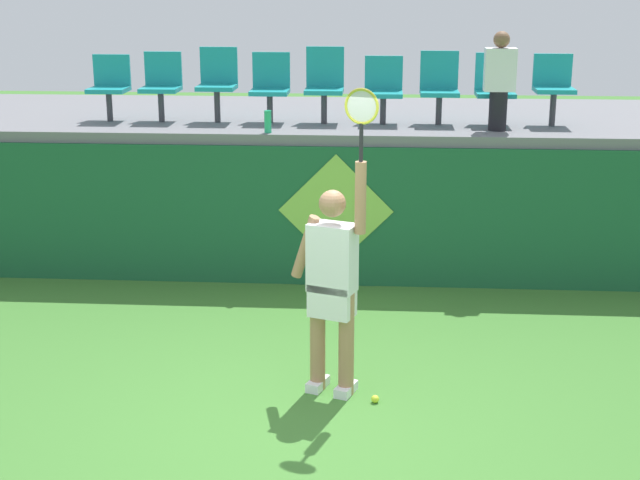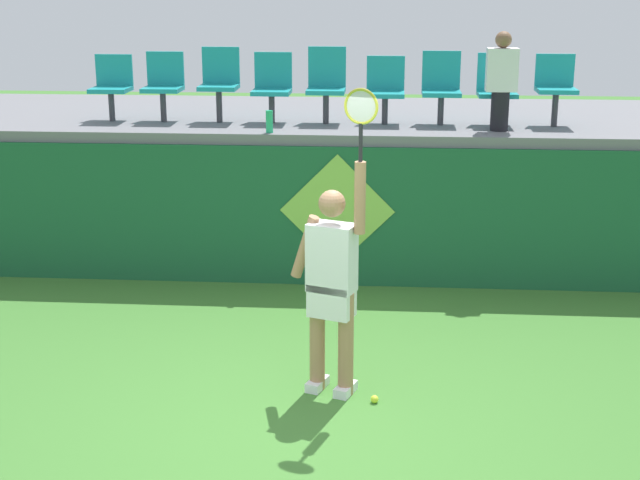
% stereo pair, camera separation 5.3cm
% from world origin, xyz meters
% --- Properties ---
extents(ground_plane, '(40.00, 40.00, 0.00)m').
position_xyz_m(ground_plane, '(0.00, 0.00, 0.00)').
color(ground_plane, '#3D752D').
extents(court_back_wall, '(10.43, 0.20, 1.58)m').
position_xyz_m(court_back_wall, '(0.00, 3.58, 0.79)').
color(court_back_wall, '#195633').
rests_on(court_back_wall, ground_plane).
extents(spectator_platform, '(10.43, 3.10, 0.12)m').
position_xyz_m(spectator_platform, '(0.00, 5.09, 1.64)').
color(spectator_platform, slate).
rests_on(spectator_platform, court_back_wall).
extents(tennis_player, '(0.72, 0.37, 2.57)m').
position_xyz_m(tennis_player, '(0.27, 0.75, 0.99)').
color(tennis_player, white).
rests_on(tennis_player, ground_plane).
extents(tennis_ball, '(0.07, 0.07, 0.07)m').
position_xyz_m(tennis_ball, '(0.64, 0.55, 0.03)').
color(tennis_ball, '#D1E533').
rests_on(tennis_ball, ground_plane).
extents(water_bottle, '(0.08, 0.08, 0.24)m').
position_xyz_m(water_bottle, '(-0.60, 3.65, 1.82)').
color(water_bottle, '#26B272').
rests_on(water_bottle, spectator_platform).
extents(stadium_chair_0, '(0.44, 0.42, 0.76)m').
position_xyz_m(stadium_chair_0, '(-2.57, 4.40, 2.13)').
color(stadium_chair_0, '#38383D').
rests_on(stadium_chair_0, spectator_platform).
extents(stadium_chair_1, '(0.44, 0.42, 0.80)m').
position_xyz_m(stadium_chair_1, '(-1.95, 4.40, 2.14)').
color(stadium_chair_1, '#38383D').
rests_on(stadium_chair_1, spectator_platform).
extents(stadium_chair_2, '(0.44, 0.42, 0.86)m').
position_xyz_m(stadium_chair_2, '(-1.28, 4.40, 2.18)').
color(stadium_chair_2, '#38383D').
rests_on(stadium_chair_2, spectator_platform).
extents(stadium_chair_3, '(0.44, 0.42, 0.80)m').
position_xyz_m(stadium_chair_3, '(-0.66, 4.40, 2.13)').
color(stadium_chair_3, '#38383D').
rests_on(stadium_chair_3, spectator_platform).
extents(stadium_chair_4, '(0.44, 0.42, 0.87)m').
position_xyz_m(stadium_chair_4, '(-0.03, 4.41, 2.17)').
color(stadium_chair_4, '#38383D').
rests_on(stadium_chair_4, spectator_platform).
extents(stadium_chair_5, '(0.44, 0.42, 0.77)m').
position_xyz_m(stadium_chair_5, '(0.65, 4.40, 2.11)').
color(stadium_chair_5, '#38383D').
rests_on(stadium_chair_5, spectator_platform).
extents(stadium_chair_6, '(0.44, 0.42, 0.83)m').
position_xyz_m(stadium_chair_6, '(1.30, 4.40, 2.15)').
color(stadium_chair_6, '#38383D').
rests_on(stadium_chair_6, spectator_platform).
extents(stadium_chair_7, '(0.44, 0.42, 0.81)m').
position_xyz_m(stadium_chair_7, '(1.93, 4.40, 2.14)').
color(stadium_chair_7, '#38383D').
rests_on(stadium_chair_7, spectator_platform).
extents(stadium_chair_8, '(0.44, 0.42, 0.80)m').
position_xyz_m(stadium_chair_8, '(2.59, 4.40, 2.16)').
color(stadium_chair_8, '#38383D').
rests_on(stadium_chair_8, spectator_platform).
extents(spectator_0, '(0.34, 0.20, 1.09)m').
position_xyz_m(spectator_0, '(1.93, 3.99, 2.26)').
color(spectator_0, black).
rests_on(spectator_0, spectator_platform).
extents(wall_signage_mount, '(1.27, 0.01, 1.50)m').
position_xyz_m(wall_signage_mount, '(0.16, 3.48, 0.00)').
color(wall_signage_mount, '#195633').
rests_on(wall_signage_mount, ground_plane).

